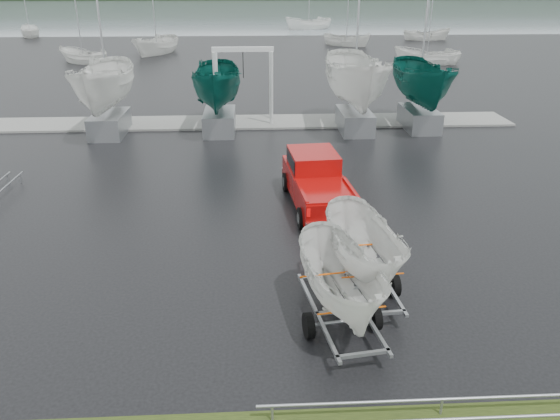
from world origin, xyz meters
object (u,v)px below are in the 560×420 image
object	(u,v)px
trailer_hitched	(368,202)
trailer_parked	(344,233)
boat_hoist	(243,75)
pickup_truck	(316,180)

from	to	relation	value
trailer_hitched	trailer_parked	distance (m)	1.67
boat_hoist	pickup_truck	bearing A→B (deg)	-77.33
pickup_truck	boat_hoist	bearing A→B (deg)	97.88
trailer_hitched	trailer_parked	bearing A→B (deg)	-124.04
trailer_parked	boat_hoist	size ratio (longest dim) A/B	1.11
trailer_hitched	boat_hoist	size ratio (longest dim) A/B	1.15
trailer_hitched	trailer_parked	xyz separation A→B (m)	(-0.81, -1.45, -0.10)
pickup_truck	trailer_parked	distance (m)	7.73
trailer_hitched	boat_hoist	bearing A→B (deg)	95.24
pickup_truck	trailer_hitched	distance (m)	6.35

